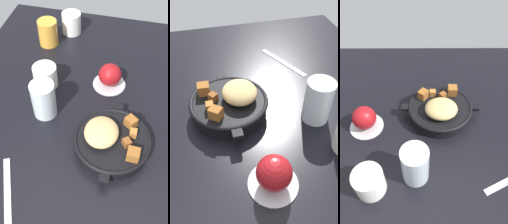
# 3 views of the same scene
# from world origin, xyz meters

# --- Properties ---
(ground_plane) EXTENTS (1.13, 0.92, 0.02)m
(ground_plane) POSITION_xyz_m (0.00, 0.00, -0.01)
(ground_plane) COLOR black
(cast_iron_skillet) EXTENTS (0.24, 0.20, 0.08)m
(cast_iron_skillet) POSITION_xyz_m (-0.05, -0.06, 0.03)
(cast_iron_skillet) COLOR black
(cast_iron_skillet) RESTS_ON ground_plane
(saucer_plate) EXTENTS (0.10, 0.10, 0.01)m
(saucer_plate) POSITION_xyz_m (0.18, -0.01, 0.00)
(saucer_plate) COLOR #B7BABF
(saucer_plate) RESTS_ON ground_plane
(red_apple) EXTENTS (0.07, 0.07, 0.07)m
(red_apple) POSITION_xyz_m (0.18, -0.01, 0.04)
(red_apple) COLOR maroon
(red_apple) RESTS_ON saucer_plate
(ceramic_mug_white) EXTENTS (0.07, 0.07, 0.07)m
(ceramic_mug_white) POSITION_xyz_m (0.13, 0.18, 0.04)
(ceramic_mug_white) COLOR silver
(ceramic_mug_white) RESTS_ON ground_plane
(water_glass_tall) EXTENTS (0.07, 0.07, 0.11)m
(water_glass_tall) POSITION_xyz_m (0.02, 0.15, 0.06)
(water_glass_tall) COLOR silver
(water_glass_tall) RESTS_ON ground_plane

